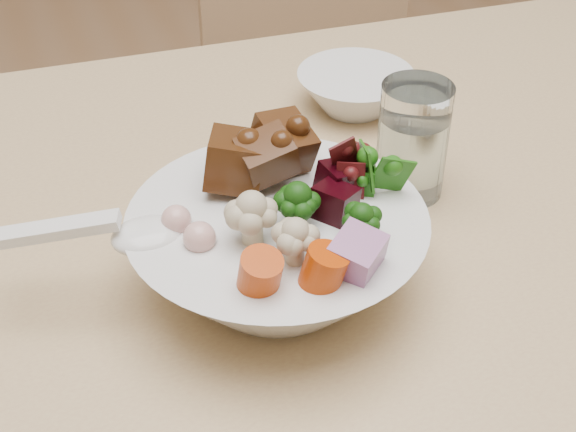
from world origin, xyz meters
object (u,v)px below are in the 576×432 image
(chair_far, at_px, (321,143))
(water_glass, at_px, (412,145))
(food_bowl, at_px, (279,244))
(side_bowl, at_px, (355,91))

(chair_far, relative_size, water_glass, 7.12)
(food_bowl, bearing_deg, chair_far, 64.28)
(food_bowl, xyz_separation_m, side_bowl, (0.18, 0.25, -0.02))
(chair_far, xyz_separation_m, side_bowl, (-0.13, -0.41, 0.34))
(chair_far, distance_m, food_bowl, 0.81)
(water_glass, relative_size, side_bowl, 0.87)
(food_bowl, distance_m, water_glass, 0.18)
(chair_far, xyz_separation_m, water_glass, (-0.15, -0.57, 0.37))
(chair_far, height_order, side_bowl, side_bowl)
(water_glass, height_order, side_bowl, water_glass)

